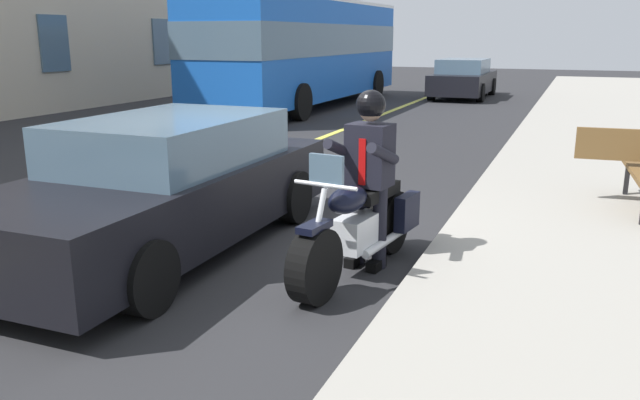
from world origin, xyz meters
TOP-DOWN VIEW (x-y plane):
  - ground_plane at (0.00, 0.00)m, footprint 80.00×80.00m
  - lane_center_stripe at (0.00, -2.00)m, footprint 60.00×0.16m
  - motorcycle_main at (0.65, 1.45)m, footprint 2.22×0.78m
  - rider_main at (0.46, 1.47)m, footprint 0.67×0.61m
  - bus_near at (-12.76, -4.85)m, footprint 11.05×2.70m
  - car_silver at (0.72, -0.69)m, footprint 4.60×1.92m
  - car_dark at (-17.75, -0.76)m, footprint 4.60×1.92m

SIDE VIEW (x-z plane):
  - ground_plane at x=0.00m, z-range 0.00..0.00m
  - lane_center_stripe at x=0.00m, z-range 0.00..0.01m
  - motorcycle_main at x=0.65m, z-range -0.18..1.08m
  - car_silver at x=0.72m, z-range -0.01..1.39m
  - car_dark at x=-17.75m, z-range -0.01..1.39m
  - rider_main at x=0.46m, z-range 0.17..1.91m
  - bus_near at x=-12.76m, z-range 0.22..3.52m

